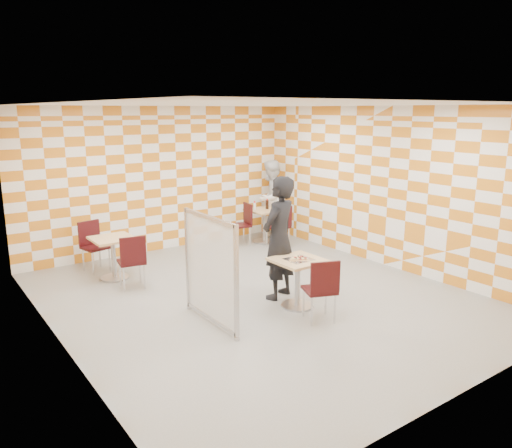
{
  "coord_description": "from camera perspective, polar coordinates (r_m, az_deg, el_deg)",
  "views": [
    {
      "loc": [
        -4.39,
        -6.09,
        2.92
      ],
      "look_at": [
        0.1,
        0.2,
        1.15
      ],
      "focal_mm": 35.0,
      "sensor_mm": 36.0,
      "label": 1
    }
  ],
  "objects": [
    {
      "name": "chair_second_front",
      "position": [
        10.72,
        2.84,
        0.08
      ],
      "size": [
        0.44,
        0.45,
        0.92
      ],
      "color": "black",
      "rests_on": "ground"
    },
    {
      "name": "sport_bottle",
      "position": [
        11.08,
        -0.17,
        2.08
      ],
      "size": [
        0.06,
        0.06,
        0.2
      ],
      "color": "white",
      "rests_on": "second_table"
    },
    {
      "name": "chair_second_side",
      "position": [
        10.94,
        -1.44,
        0.36
      ],
      "size": [
        0.5,
        0.49,
        0.92
      ],
      "color": "black",
      "rests_on": "ground"
    },
    {
      "name": "main_table",
      "position": [
        7.55,
        4.79,
        -5.78
      ],
      "size": [
        0.7,
        0.7,
        0.75
      ],
      "color": "tan",
      "rests_on": "ground"
    },
    {
      "name": "empty_table",
      "position": [
        9.1,
        -16.0,
        -2.97
      ],
      "size": [
        0.7,
        0.7,
        0.75
      ],
      "color": "tan",
      "rests_on": "ground"
    },
    {
      "name": "man_white",
      "position": [
        11.65,
        1.66,
        2.92
      ],
      "size": [
        1.08,
        0.98,
        1.8
      ],
      "primitive_type": "imported",
      "rotation": [
        0.0,
        0.0,
        3.57
      ],
      "color": "white",
      "rests_on": "ground"
    },
    {
      "name": "chair_empty_far",
      "position": [
        9.7,
        -18.17,
        -1.94
      ],
      "size": [
        0.5,
        0.51,
        0.92
      ],
      "color": "black",
      "rests_on": "ground"
    },
    {
      "name": "room_shell",
      "position": [
        8.08,
        -1.99,
        2.77
      ],
      "size": [
        7.0,
        7.0,
        7.0
      ],
      "color": "gray",
      "rests_on": "ground"
    },
    {
      "name": "second_table",
      "position": [
        11.18,
        0.96,
        0.46
      ],
      "size": [
        0.7,
        0.7,
        0.75
      ],
      "color": "tan",
      "rests_on": "ground"
    },
    {
      "name": "chair_main_front",
      "position": [
        7.01,
        7.55,
        -7.02
      ],
      "size": [
        0.55,
        0.56,
        0.92
      ],
      "color": "black",
      "rests_on": "ground"
    },
    {
      "name": "pizza_on_foil",
      "position": [
        7.46,
        4.9,
        -3.93
      ],
      "size": [
        0.4,
        0.4,
        0.04
      ],
      "color": "silver",
      "rests_on": "main_table"
    },
    {
      "name": "chair_empty_near",
      "position": [
        8.47,
        -13.96,
        -3.77
      ],
      "size": [
        0.49,
        0.5,
        0.92
      ],
      "color": "black",
      "rests_on": "ground"
    },
    {
      "name": "partition",
      "position": [
        6.87,
        -5.25,
        -5.22
      ],
      "size": [
        0.08,
        1.38,
        1.55
      ],
      "color": "white",
      "rests_on": "ground"
    },
    {
      "name": "man_dark",
      "position": [
        7.78,
        2.64,
        -1.61
      ],
      "size": [
        0.83,
        0.69,
        1.94
      ],
      "primitive_type": "imported",
      "rotation": [
        0.0,
        0.0,
        3.52
      ],
      "color": "black",
      "rests_on": "ground"
    },
    {
      "name": "soda_bottle",
      "position": [
        11.18,
        1.28,
        2.25
      ],
      "size": [
        0.07,
        0.07,
        0.23
      ],
      "color": "black",
      "rests_on": "second_table"
    }
  ]
}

